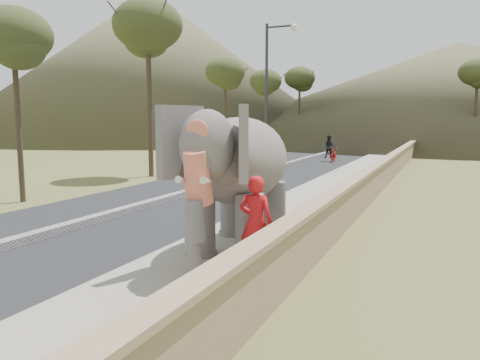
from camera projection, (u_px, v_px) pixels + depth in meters
name	position (u px, v px, depth m)	size (l,w,h in m)	color
ground	(179.00, 292.00, 8.09)	(160.00, 160.00, 0.00)	olive
road	(201.00, 191.00, 19.15)	(7.00, 120.00, 0.03)	black
median	(201.00, 189.00, 19.14)	(0.35, 120.00, 0.22)	black
walkway	(321.00, 198.00, 17.15)	(3.00, 120.00, 0.15)	#9E9687
parapet	(367.00, 188.00, 16.42)	(0.30, 120.00, 1.10)	tan
lamppost	(272.00, 83.00, 25.23)	(1.76, 0.36, 8.00)	#28282D
signboard	(269.00, 144.00, 24.73)	(0.60, 0.08, 2.40)	#2D2D33
hill_left	(151.00, 66.00, 71.74)	(60.00, 60.00, 22.00)	brown
hill_far	(456.00, 91.00, 68.66)	(80.00, 80.00, 14.00)	brown
elephant_and_man	(240.00, 180.00, 10.21)	(2.50, 4.33, 3.02)	slate
motorcyclist	(332.00, 152.00, 32.10)	(1.14, 1.94, 1.86)	#980E0D
trees	(414.00, 103.00, 33.41)	(48.19, 42.43, 9.10)	#473828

